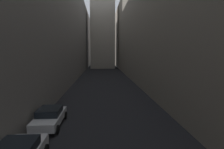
{
  "coord_description": "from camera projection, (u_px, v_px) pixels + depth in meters",
  "views": [
    {
      "loc": [
        -0.51,
        10.29,
        5.48
      ],
      "look_at": [
        0.0,
        19.71,
        4.45
      ],
      "focal_mm": 31.91,
      "sensor_mm": 36.0,
      "label": 1
    }
  ],
  "objects": [
    {
      "name": "ground_plane",
      "position": [
        104.0,
        81.0,
        38.06
      ],
      "size": [
        264.0,
        264.0,
        0.0
      ],
      "primitive_type": "plane",
      "color": "black"
    },
    {
      "name": "building_block_left",
      "position": [
        34.0,
        27.0,
        38.2
      ],
      "size": [
        15.74,
        108.0,
        20.71
      ],
      "primitive_type": "cube",
      "color": "slate",
      "rests_on": "ground"
    },
    {
      "name": "building_block_right",
      "position": [
        168.0,
        25.0,
        39.53
      ],
      "size": [
        14.64,
        108.0,
        21.97
      ],
      "primitive_type": "cube",
      "color": "gray",
      "rests_on": "ground"
    },
    {
      "name": "parked_car_left_far",
      "position": [
        50.0,
        117.0,
        14.91
      ],
      "size": [
        1.96,
        4.54,
        1.35
      ],
      "rotation": [
        0.0,
        0.0,
        1.57
      ],
      "color": "silver",
      "rests_on": "ground"
    }
  ]
}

